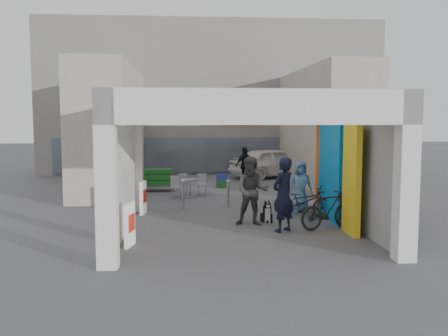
{
  "coord_description": "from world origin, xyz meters",
  "views": [
    {
      "loc": [
        -1.51,
        -13.71,
        2.94
      ],
      "look_at": [
        -0.31,
        1.0,
        1.44
      ],
      "focal_mm": 40.0,
      "sensor_mm": 36.0,
      "label": 1
    }
  ],
  "objects": [
    {
      "name": "bicycle_front",
      "position": [
        2.01,
        0.63,
        0.47
      ],
      "size": [
        1.88,
        1.39,
        0.94
      ],
      "primitive_type": "imported",
      "rotation": [
        0.0,
        0.0,
        1.09
      ],
      "color": "black",
      "rests_on": "ground"
    },
    {
      "name": "ground",
      "position": [
        0.0,
        0.0,
        0.0
      ],
      "size": [
        90.0,
        90.0,
        0.0
      ],
      "primitive_type": "plane",
      "color": "#515156",
      "rests_on": "ground"
    },
    {
      "name": "man_with_dog",
      "position": [
        1.04,
        -1.18,
        0.96
      ],
      "size": [
        0.84,
        0.81,
        1.93
      ],
      "primitive_type": "imported",
      "rotation": [
        0.0,
        0.0,
        3.84
      ],
      "color": "black",
      "rests_on": "ground"
    },
    {
      "name": "far_building",
      "position": [
        -0.0,
        13.99,
        3.99
      ],
      "size": [
        18.0,
        4.08,
        8.0
      ],
      "color": "silver",
      "rests_on": "ground"
    },
    {
      "name": "bollard_center",
      "position": [
        -0.05,
        2.47,
        0.44
      ],
      "size": [
        0.09,
        0.09,
        0.88
      ],
      "primitive_type": "cylinder",
      "color": "gray",
      "rests_on": "ground"
    },
    {
      "name": "produce_stand",
      "position": [
        -2.54,
        6.32,
        0.35
      ],
      "size": [
        1.32,
        0.72,
        0.87
      ],
      "rotation": [
        0.0,
        0.0,
        0.34
      ],
      "color": "black",
      "rests_on": "ground"
    },
    {
      "name": "bicycle_rear",
      "position": [
        2.3,
        -1.0,
        0.52
      ],
      "size": [
        1.79,
        1.07,
        1.04
      ],
      "primitive_type": "imported",
      "rotation": [
        0.0,
        0.0,
        1.93
      ],
      "color": "black",
      "rests_on": "ground"
    },
    {
      "name": "man_crates",
      "position": [
        1.25,
        8.4,
        0.82
      ],
      "size": [
        1.03,
        0.75,
        1.63
      ],
      "primitive_type": "imported",
      "rotation": [
        0.0,
        0.0,
        3.55
      ],
      "color": "black",
      "rests_on": "ground"
    },
    {
      "name": "man_back_turned",
      "position": [
        0.35,
        -0.36,
        0.94
      ],
      "size": [
        1.03,
        0.86,
        1.89
      ],
      "primitive_type": "imported",
      "rotation": [
        0.0,
        0.0,
        -0.17
      ],
      "color": "#434245",
      "rests_on": "ground"
    },
    {
      "name": "advert_board_far",
      "position": [
        -2.75,
        1.49,
        0.51
      ],
      "size": [
        0.18,
        0.56,
        1.0
      ],
      "rotation": [
        0.0,
        0.0,
        -0.17
      ],
      "color": "silver",
      "rests_on": "ground"
    },
    {
      "name": "plaza_bldg_left",
      "position": [
        -4.5,
        7.5,
        2.5
      ],
      "size": [
        2.0,
        9.0,
        5.0
      ],
      "primitive_type": "cube",
      "color": "#BBB09B",
      "rests_on": "ground"
    },
    {
      "name": "border_collie",
      "position": [
        0.81,
        -0.07,
        0.26
      ],
      "size": [
        0.24,
        0.47,
        0.65
      ],
      "rotation": [
        0.0,
        0.0,
        0.26
      ],
      "color": "black",
      "rests_on": "ground"
    },
    {
      "name": "arcade_canopy",
      "position": [
        0.54,
        -0.82,
        2.3
      ],
      "size": [
        6.4,
        6.45,
        6.4
      ],
      "color": "silver",
      "rests_on": "ground"
    },
    {
      "name": "man_elderly",
      "position": [
        2.12,
        1.49,
        0.8
      ],
      "size": [
        0.81,
        0.55,
        1.6
      ],
      "primitive_type": "imported",
      "rotation": [
        0.0,
        0.0,
        0.05
      ],
      "color": "#567FA8",
      "rests_on": "ground"
    },
    {
      "name": "plaza_bldg_right",
      "position": [
        4.5,
        7.5,
        2.5
      ],
      "size": [
        2.0,
        9.0,
        5.0
      ],
      "primitive_type": "cube",
      "color": "#BBB09B",
      "rests_on": "ground"
    },
    {
      "name": "crate_stack",
      "position": [
        0.1,
        7.15,
        0.28
      ],
      "size": [
        0.45,
        0.35,
        0.56
      ],
      "rotation": [
        0.0,
        0.0,
        -0.0
      ],
      "color": "#175221",
      "rests_on": "ground"
    },
    {
      "name": "cafe_set",
      "position": [
        -1.38,
        4.85,
        0.29
      ],
      "size": [
        1.35,
        1.09,
        0.81
      ],
      "rotation": [
        0.0,
        0.0,
        0.42
      ],
      "color": "#97979C",
      "rests_on": "ground"
    },
    {
      "name": "white_van",
      "position": [
        2.88,
        10.43,
        0.74
      ],
      "size": [
        4.66,
        3.2,
        1.47
      ],
      "primitive_type": "imported",
      "rotation": [
        0.0,
        0.0,
        1.95
      ],
      "color": "white",
      "rests_on": "ground"
    },
    {
      "name": "bollard_left",
      "position": [
        -1.54,
        2.29,
        0.46
      ],
      "size": [
        0.09,
        0.09,
        0.92
      ],
      "primitive_type": "cylinder",
      "color": "gray",
      "rests_on": "ground"
    },
    {
      "name": "advert_board_near",
      "position": [
        -2.75,
        -2.38,
        0.51
      ],
      "size": [
        0.21,
        0.55,
        1.0
      ],
      "rotation": [
        0.0,
        0.0,
        -0.24
      ],
      "color": "silver",
      "rests_on": "ground"
    },
    {
      "name": "bollard_right",
      "position": [
        1.72,
        2.57,
        0.49
      ],
      "size": [
        0.09,
        0.09,
        0.97
      ],
      "primitive_type": "cylinder",
      "color": "gray",
      "rests_on": "ground"
    }
  ]
}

